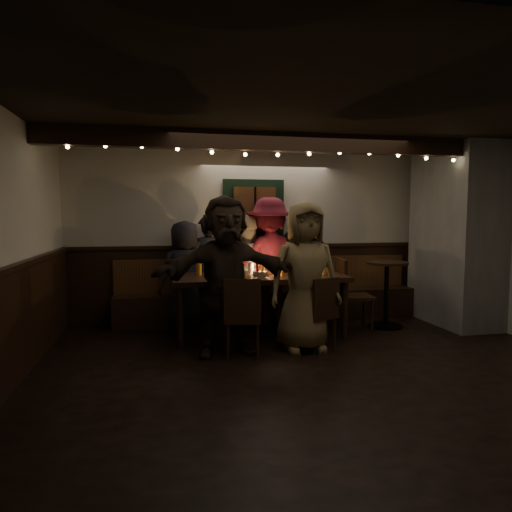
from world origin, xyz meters
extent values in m
cube|color=black|center=(0.00, 0.00, -0.01)|extent=(6.00, 5.00, 0.01)
cube|color=black|center=(0.00, 0.00, 2.60)|extent=(6.00, 5.00, 0.01)
cube|color=beige|center=(0.00, 2.50, 1.30)|extent=(6.00, 0.01, 2.60)
cube|color=beige|center=(-3.00, 0.00, 1.30)|extent=(0.01, 5.00, 2.60)
cube|color=black|center=(0.00, 2.48, 0.55)|extent=(6.00, 0.05, 1.10)
cube|color=black|center=(-2.98, 0.00, 0.55)|extent=(0.05, 5.00, 1.10)
cube|color=#61615D|center=(2.65, 1.50, 1.30)|extent=(0.70, 1.40, 2.60)
cube|color=black|center=(0.00, 2.23, 0.23)|extent=(4.60, 0.45, 0.45)
cube|color=#492813|center=(0.00, 2.41, 0.70)|extent=(4.60, 0.06, 0.50)
cube|color=black|center=(-0.20, 2.44, 1.65)|extent=(0.95, 0.04, 1.00)
cube|color=#492813|center=(-0.20, 2.38, 1.65)|extent=(0.64, 0.12, 0.76)
cube|color=black|center=(0.00, 1.00, 2.49)|extent=(6.00, 0.16, 0.22)
sphere|color=#FFE599|center=(-2.60, 0.98, 2.36)|extent=(0.04, 0.04, 0.04)
sphere|color=#FFE599|center=(-2.20, 0.98, 2.38)|extent=(0.04, 0.04, 0.04)
sphere|color=#FFE599|center=(-1.80, 0.98, 2.39)|extent=(0.04, 0.04, 0.04)
sphere|color=#FFE599|center=(-1.40, 0.98, 2.37)|extent=(0.04, 0.04, 0.04)
sphere|color=#FFE599|center=(-1.00, 0.98, 2.35)|extent=(0.04, 0.04, 0.04)
sphere|color=#FFE599|center=(-0.60, 0.98, 2.33)|extent=(0.04, 0.04, 0.04)
sphere|color=#FFE599|center=(-0.20, 0.98, 2.34)|extent=(0.04, 0.04, 0.04)
sphere|color=#FFE599|center=(0.20, 0.98, 2.36)|extent=(0.04, 0.04, 0.04)
sphere|color=#FFE599|center=(0.60, 0.98, 2.38)|extent=(0.04, 0.04, 0.04)
sphere|color=#FFE599|center=(1.00, 0.98, 2.39)|extent=(0.04, 0.04, 0.04)
sphere|color=#FFE599|center=(1.40, 0.98, 2.37)|extent=(0.04, 0.04, 0.04)
sphere|color=#FFE599|center=(1.80, 0.98, 2.35)|extent=(0.04, 0.04, 0.04)
sphere|color=#FFE599|center=(2.20, 0.98, 2.33)|extent=(0.04, 0.04, 0.04)
sphere|color=#FFE599|center=(2.60, 0.98, 2.34)|extent=(0.04, 0.04, 0.04)
cube|color=black|center=(-0.34, 1.40, 0.78)|extent=(2.28, 0.98, 0.07)
cylinder|color=black|center=(-1.39, 1.00, 0.37)|extent=(0.08, 0.08, 0.75)
cylinder|color=black|center=(-1.39, 1.80, 0.37)|extent=(0.08, 0.08, 0.75)
cylinder|color=black|center=(0.71, 1.00, 0.37)|extent=(0.08, 0.08, 0.75)
cylinder|color=black|center=(0.71, 1.80, 0.37)|extent=(0.08, 0.08, 0.75)
cylinder|color=#BF7226|center=(-1.12, 1.55, 0.89)|extent=(0.08, 0.08, 0.15)
cylinder|color=#BF7226|center=(-0.85, 1.24, 0.89)|extent=(0.08, 0.08, 0.15)
cylinder|color=silver|center=(-0.43, 1.52, 0.89)|extent=(0.08, 0.08, 0.15)
cylinder|color=#BF7226|center=(-0.03, 1.27, 0.89)|extent=(0.08, 0.08, 0.15)
cylinder|color=silver|center=(0.25, 1.64, 0.89)|extent=(0.08, 0.08, 0.15)
cylinder|color=#BF7226|center=(0.54, 1.29, 0.89)|extent=(0.08, 0.08, 0.15)
cylinder|color=white|center=(-0.85, 1.07, 0.82)|extent=(0.28, 0.28, 0.02)
cube|color=#B2B2B7|center=(-0.34, 1.35, 0.84)|extent=(0.17, 0.11, 0.05)
cylinder|color=#990C0C|center=(-0.37, 1.35, 0.90)|extent=(0.04, 0.04, 0.17)
cylinder|color=gold|center=(-0.31, 1.35, 0.90)|extent=(0.04, 0.04, 0.17)
cylinder|color=silver|center=(-0.28, 1.45, 0.86)|extent=(0.05, 0.05, 0.09)
sphere|color=#FFB24C|center=(-0.28, 1.45, 0.92)|extent=(0.03, 0.03, 0.03)
cube|color=black|center=(-0.70, 0.60, 0.42)|extent=(0.49, 0.49, 0.04)
cube|color=black|center=(-0.74, 0.42, 0.68)|extent=(0.41, 0.13, 0.47)
cylinder|color=black|center=(-0.50, 0.72, 0.20)|extent=(0.04, 0.04, 0.40)
cylinder|color=black|center=(-0.57, 0.40, 0.20)|extent=(0.04, 0.04, 0.40)
cylinder|color=black|center=(-0.83, 0.80, 0.20)|extent=(0.04, 0.04, 0.40)
cylinder|color=black|center=(-0.90, 0.47, 0.20)|extent=(0.04, 0.04, 0.40)
cube|color=black|center=(0.20, 0.67, 0.41)|extent=(0.52, 0.52, 0.04)
cube|color=black|center=(0.27, 0.51, 0.65)|extent=(0.38, 0.19, 0.45)
cylinder|color=black|center=(0.28, 0.88, 0.19)|extent=(0.03, 0.03, 0.39)
cylinder|color=black|center=(0.41, 0.59, 0.19)|extent=(0.03, 0.03, 0.39)
cylinder|color=black|center=(-0.01, 0.75, 0.19)|extent=(0.03, 0.03, 0.39)
cylinder|color=black|center=(0.12, 0.46, 0.19)|extent=(0.03, 0.03, 0.39)
cube|color=black|center=(1.06, 1.44, 0.46)|extent=(0.51, 0.51, 0.04)
cube|color=black|center=(0.86, 1.46, 0.74)|extent=(0.10, 0.45, 0.52)
cylinder|color=black|center=(1.22, 1.23, 0.22)|extent=(0.04, 0.04, 0.44)
cylinder|color=black|center=(0.85, 1.28, 0.22)|extent=(0.04, 0.04, 0.44)
cylinder|color=black|center=(1.26, 1.60, 0.22)|extent=(0.04, 0.04, 0.44)
cylinder|color=black|center=(0.90, 1.64, 0.22)|extent=(0.04, 0.04, 0.44)
cylinder|color=black|center=(1.55, 1.47, 0.01)|extent=(0.48, 0.48, 0.03)
cylinder|color=black|center=(1.55, 1.47, 0.46)|extent=(0.06, 0.06, 0.93)
cylinder|color=black|center=(1.55, 1.47, 0.93)|extent=(0.59, 0.59, 0.04)
imported|color=black|center=(-1.28, 2.07, 0.77)|extent=(0.87, 0.72, 1.53)
imported|color=black|center=(-0.95, 2.16, 0.81)|extent=(0.66, 0.51, 1.61)
imported|color=#C1AD99|center=(-0.38, 2.15, 0.80)|extent=(0.78, 0.61, 1.61)
imported|color=maroon|center=(-0.04, 2.05, 0.93)|extent=(1.23, 0.74, 1.86)
imported|color=black|center=(0.44, 2.04, 0.88)|extent=(1.09, 0.59, 1.76)
imported|color=black|center=(-0.89, 0.67, 0.92)|extent=(1.75, 0.69, 1.84)
imported|color=brown|center=(0.05, 0.64, 0.88)|extent=(0.88, 0.58, 1.76)
camera|label=1|loc=(-1.61, -4.47, 1.62)|focal=32.00mm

